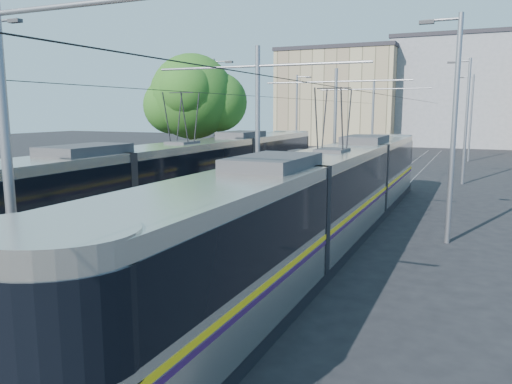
% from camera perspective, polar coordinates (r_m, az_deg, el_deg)
% --- Properties ---
extents(ground, '(160.00, 160.00, 0.00)m').
position_cam_1_polar(ground, '(14.45, -12.98, -10.08)').
color(ground, black).
rests_on(ground, ground).
extents(platform, '(4.00, 50.00, 0.30)m').
position_cam_1_polar(platform, '(29.39, 7.30, 0.25)').
color(platform, gray).
rests_on(platform, ground).
extents(tactile_strip_left, '(0.70, 50.00, 0.01)m').
position_cam_1_polar(tactile_strip_left, '(29.81, 4.64, 0.73)').
color(tactile_strip_left, gray).
rests_on(tactile_strip_left, platform).
extents(tactile_strip_right, '(0.70, 50.00, 0.01)m').
position_cam_1_polar(tactile_strip_right, '(28.99, 10.05, 0.37)').
color(tactile_strip_right, gray).
rests_on(tactile_strip_right, platform).
extents(rails, '(8.71, 70.00, 0.03)m').
position_cam_1_polar(rails, '(29.41, 7.30, -0.01)').
color(rails, gray).
rests_on(rails, ground).
extents(tram_left, '(2.43, 29.87, 5.50)m').
position_cam_1_polar(tram_left, '(22.44, -8.31, 1.45)').
color(tram_left, black).
rests_on(tram_left, ground).
extents(tram_right, '(2.43, 27.68, 5.50)m').
position_cam_1_polar(tram_right, '(18.06, 8.58, 0.03)').
color(tram_right, black).
rests_on(tram_right, ground).
extents(catenary, '(9.20, 70.00, 7.00)m').
position_cam_1_polar(catenary, '(26.32, 5.68, 8.80)').
color(catenary, gray).
rests_on(catenary, platform).
extents(street_lamps, '(15.18, 38.22, 8.00)m').
position_cam_1_polar(street_lamps, '(32.89, 9.49, 8.21)').
color(street_lamps, gray).
rests_on(street_lamps, ground).
extents(shelter, '(0.85, 1.25, 2.61)m').
position_cam_1_polar(shelter, '(23.61, 4.92, 1.81)').
color(shelter, black).
rests_on(shelter, platform).
extents(tree, '(5.55, 5.13, 8.06)m').
position_cam_1_polar(tree, '(30.43, -6.55, 10.59)').
color(tree, '#382314').
rests_on(tree, ground).
extents(building_left, '(16.32, 12.24, 13.21)m').
position_cam_1_polar(building_left, '(73.17, 9.72, 10.64)').
color(building_left, tan).
rests_on(building_left, ground).
extents(building_centre, '(18.36, 14.28, 14.45)m').
position_cam_1_polar(building_centre, '(74.89, 22.67, 10.51)').
color(building_centre, gray).
rests_on(building_centre, ground).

